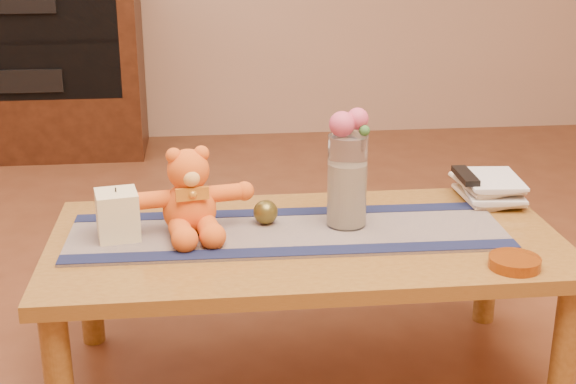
{
  "coord_description": "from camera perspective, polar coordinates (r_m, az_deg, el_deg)",
  "views": [
    {
      "loc": [
        -0.27,
        -2.01,
        1.29
      ],
      "look_at": [
        -0.05,
        0.0,
        0.58
      ],
      "focal_mm": 49.79,
      "sensor_mm": 36.0,
      "label": 1
    }
  ],
  "objects": [
    {
      "name": "runner_border_far",
      "position": [
        2.34,
        -0.32,
        -1.43
      ],
      "size": [
        1.2,
        0.08,
        0.0
      ],
      "primitive_type": "cube",
      "rotation": [
        0.0,
        0.0,
        -0.02
      ],
      "color": "#121736",
      "rests_on": "persian_runner"
    },
    {
      "name": "leaf_sprig",
      "position": [
        2.16,
        5.48,
        4.39
      ],
      "size": [
        0.03,
        0.03,
        0.03
      ],
      "primitive_type": "sphere",
      "color": "#33662D",
      "rests_on": "glass_vase"
    },
    {
      "name": "teddy_bear",
      "position": [
        2.19,
        -7.09,
        0.02
      ],
      "size": [
        0.38,
        0.33,
        0.23
      ],
      "primitive_type": null,
      "rotation": [
        0.0,
        0.0,
        0.18
      ],
      "color": "orange",
      "rests_on": "persian_runner"
    },
    {
      "name": "cabinet_cavity",
      "position": [
        4.4,
        -18.69,
        10.1
      ],
      "size": [
        1.02,
        0.03,
        0.61
      ],
      "primitive_type": "cube",
      "color": "black",
      "rests_on": "media_cabinet"
    },
    {
      "name": "floor",
      "position": [
        2.4,
        1.22,
        -13.12
      ],
      "size": [
        5.5,
        5.5,
        0.0
      ],
      "primitive_type": "plane",
      "color": "#5A2E19",
      "rests_on": "ground"
    },
    {
      "name": "bronze_ball",
      "position": [
        2.25,
        -1.61,
        -1.44
      ],
      "size": [
        0.07,
        0.07,
        0.07
      ],
      "primitive_type": "sphere",
      "rotation": [
        0.0,
        0.0,
        0.02
      ],
      "color": "brown",
      "rests_on": "persian_runner"
    },
    {
      "name": "candle_wick",
      "position": [
        2.17,
        -12.21,
        0.15
      ],
      "size": [
        0.0,
        0.0,
        0.01
      ],
      "primitive_type": "cylinder",
      "rotation": [
        0.0,
        0.0,
        0.19
      ],
      "color": "black",
      "rests_on": "pillar_candle"
    },
    {
      "name": "table_leg_fr",
      "position": [
        2.23,
        19.15,
        -10.98
      ],
      "size": [
        0.07,
        0.07,
        0.41
      ],
      "primitive_type": "cylinder",
      "color": "brown",
      "rests_on": "floor"
    },
    {
      "name": "book_upper",
      "position": [
        2.5,
        12.28,
        0.44
      ],
      "size": [
        0.18,
        0.23,
        0.02
      ],
      "primitive_type": "imported",
      "rotation": [
        0.0,
        0.0,
        0.07
      ],
      "color": "beige",
      "rests_on": "book_lower"
    },
    {
      "name": "runner_border_near",
      "position": [
        2.08,
        0.36,
        -4.25
      ],
      "size": [
        1.2,
        0.08,
        0.0
      ],
      "primitive_type": "cube",
      "rotation": [
        0.0,
        0.0,
        -0.02
      ],
      "color": "#121736",
      "rests_on": "persian_runner"
    },
    {
      "name": "blue_flower_back",
      "position": [
        2.2,
        4.44,
        4.99
      ],
      "size": [
        0.04,
        0.04,
        0.04
      ],
      "primitive_type": "sphere",
      "color": "#4E54AB",
      "rests_on": "glass_vase"
    },
    {
      "name": "potpourri_fill",
      "position": [
        2.23,
        4.22,
        -0.16
      ],
      "size": [
        0.09,
        0.09,
        0.18
      ],
      "primitive_type": "cylinder",
      "color": "beige",
      "rests_on": "glass_vase"
    },
    {
      "name": "amber_dish",
      "position": [
        2.08,
        15.88,
        -4.86
      ],
      "size": [
        0.15,
        0.15,
        0.03
      ],
      "primitive_type": "cylinder",
      "rotation": [
        0.0,
        0.0,
        -0.17
      ],
      "color": "#BF5914",
      "rests_on": "coffee_table_top"
    },
    {
      "name": "table_leg_bl",
      "position": [
        2.57,
        -14.01,
        -6.26
      ],
      "size": [
        0.07,
        0.07,
        0.41
      ],
      "primitive_type": "cylinder",
      "color": "brown",
      "rests_on": "floor"
    },
    {
      "name": "persian_runner",
      "position": [
        2.21,
        0.0,
        -2.88
      ],
      "size": [
        1.21,
        0.37,
        0.01
      ],
      "primitive_type": "cube",
      "rotation": [
        0.0,
        0.0,
        -0.02
      ],
      "color": "#191740",
      "rests_on": "coffee_table_top"
    },
    {
      "name": "stereo_upper",
      "position": [
        4.48,
        -18.69,
        12.81
      ],
      "size": [
        0.42,
        0.28,
        0.1
      ],
      "primitive_type": "cube",
      "color": "black",
      "rests_on": "media_cabinet"
    },
    {
      "name": "book_top",
      "position": [
        2.49,
        12.56,
        0.82
      ],
      "size": [
        0.18,
        0.24,
        0.02
      ],
      "primitive_type": "imported",
      "rotation": [
        0.0,
        0.0,
        -0.09
      ],
      "color": "beige",
      "rests_on": "book_upper"
    },
    {
      "name": "coffee_table_top",
      "position": [
        2.2,
        1.3,
        -3.64
      ],
      "size": [
        1.4,
        0.7,
        0.04
      ],
      "primitive_type": "cube",
      "color": "brown",
      "rests_on": "floor"
    },
    {
      "name": "rose_right",
      "position": [
        2.17,
        4.98,
        5.24
      ],
      "size": [
        0.06,
        0.06,
        0.06
      ],
      "primitive_type": "sphere",
      "color": "#BF4363",
      "rests_on": "glass_vase"
    },
    {
      "name": "tv_remote",
      "position": [
        2.48,
        12.56,
        1.15
      ],
      "size": [
        0.05,
        0.16,
        0.02
      ],
      "primitive_type": "cube",
      "rotation": [
        0.0,
        0.0,
        -0.03
      ],
      "color": "black",
      "rests_on": "book_top"
    },
    {
      "name": "rose_left",
      "position": [
        2.15,
        3.87,
        4.86
      ],
      "size": [
        0.07,
        0.07,
        0.07
      ],
      "primitive_type": "sphere",
      "color": "#BF4363",
      "rests_on": "glass_vase"
    },
    {
      "name": "book_bottom",
      "position": [
        2.51,
        12.37,
        -0.4
      ],
      "size": [
        0.17,
        0.23,
        0.02
      ],
      "primitive_type": "imported",
      "rotation": [
        0.0,
        0.0,
        0.02
      ],
      "color": "beige",
      "rests_on": "coffee_table_top"
    },
    {
      "name": "blue_flower_side",
      "position": [
        2.18,
        3.47,
        4.67
      ],
      "size": [
        0.04,
        0.04,
        0.04
      ],
      "primitive_type": "sphere",
      "color": "#4E54AB",
      "rests_on": "glass_vase"
    },
    {
      "name": "glass_vase",
      "position": [
        2.21,
        4.24,
        0.79
      ],
      "size": [
        0.11,
        0.11,
        0.26
      ],
      "primitive_type": "cylinder",
      "color": "silver",
      "rests_on": "persian_runner"
    },
    {
      "name": "media_cabinet",
      "position": [
        4.64,
        -17.97,
        9.23
      ],
      "size": [
        1.2,
        0.5,
        1.1
      ],
      "primitive_type": "cube",
      "color": "black",
      "rests_on": "floor"
    },
    {
      "name": "cabinet_shelf",
      "position": [
        4.48,
        -18.47,
        10.27
      ],
      "size": [
        1.02,
        0.2,
        0.02
      ],
      "primitive_type": "cube",
      "color": "black",
      "rests_on": "media_cabinet"
    },
    {
      "name": "pillar_candle",
      "position": [
        2.19,
        -12.08,
        -1.6
      ],
      "size": [
        0.13,
        0.13,
        0.13
      ],
      "primitive_type": "cube",
      "rotation": [
        0.0,
        0.0,
        0.19
      ],
      "color": "beige",
      "rests_on": "persian_runner"
    },
    {
      "name": "table_leg_br",
      "position": [
        2.7,
        14.07,
        -4.96
      ],
      "size": [
        0.07,
        0.07,
        0.41
      ],
      "primitive_type": "cylinder",
      "color": "brown",
      "rests_on": "floor"
    },
    {
      "name": "book_lower",
      "position": [
        2.5,
        12.54,
        -0.02
      ],
      "size": [
        0.19,
        0.24,
        0.02
      ],
      "primitive_type": "imported",
      "rotation": [
        0.0,
        0.0,
        -0.12
      ],
      "color": "beige",
      "rests_on": "book_bottom"
    },
    {
      "name": "stereo_lower",
      "position": [
        4.53,
        -18.16,
        7.85
      ],
      "size": [
        0.42,
        0.28,
        0.12
      ],
      "primitive_type": "cube",
      "color": "black",
      "rests_on": "media_cabinet"
    }
  ]
}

